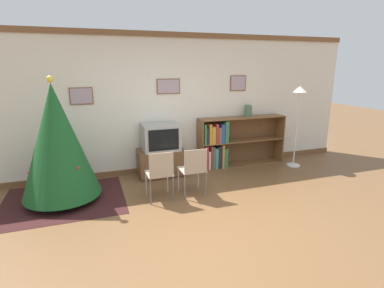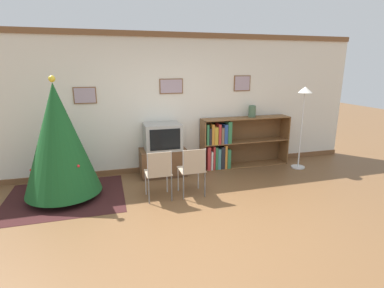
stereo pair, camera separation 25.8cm
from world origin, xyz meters
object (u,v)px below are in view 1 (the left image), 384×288
object	(u,v)px
bookshelf	(226,143)
standing_lamp	(299,106)
folding_chair_left	(160,173)
folding_chair_right	(194,169)
vase	(248,111)
christmas_tree	(57,141)
tv_console	(161,163)
television	(161,137)

from	to	relation	value
bookshelf	standing_lamp	bearing A→B (deg)	-18.21
folding_chair_left	bookshelf	bearing A→B (deg)	35.13
folding_chair_right	vase	xyz separation A→B (m)	(1.65, 1.24, 0.69)
folding_chair_left	vase	bearing A→B (deg)	29.23
christmas_tree	tv_console	bearing A→B (deg)	18.95
television	vase	bearing A→B (deg)	3.92
tv_console	standing_lamp	bearing A→B (deg)	-7.40
television	bookshelf	xyz separation A→B (m)	(1.42, 0.09, -0.27)
folding_chair_right	bookshelf	bearing A→B (deg)	46.21
television	folding_chair_left	distance (m)	1.18
vase	standing_lamp	distance (m)	1.02
vase	folding_chair_left	bearing A→B (deg)	-150.77
television	vase	world-z (taller)	vase
christmas_tree	tv_console	world-z (taller)	christmas_tree
folding_chair_right	bookshelf	size ratio (longest dim) A/B	0.43
folding_chair_left	tv_console	bearing A→B (deg)	75.95
television	folding_chair_left	bearing A→B (deg)	-104.08
folding_chair_right	standing_lamp	distance (m)	2.77
tv_console	vase	distance (m)	2.14
tv_console	folding_chair_right	world-z (taller)	folding_chair_right
folding_chair_left	folding_chair_right	distance (m)	0.55
television	vase	xyz separation A→B (m)	(1.93, 0.13, 0.39)
christmas_tree	folding_chair_left	size ratio (longest dim) A/B	2.37
folding_chair_right	standing_lamp	world-z (taller)	standing_lamp
folding_chair_left	folding_chair_right	world-z (taller)	same
folding_chair_right	vase	distance (m)	2.18
tv_console	vase	size ratio (longest dim) A/B	3.64
television	folding_chair_left	world-z (taller)	television
folding_chair_left	bookshelf	size ratio (longest dim) A/B	0.43
tv_console	vase	xyz separation A→B (m)	(1.93, 0.13, 0.90)
christmas_tree	bookshelf	world-z (taller)	christmas_tree
television	vase	distance (m)	1.98
folding_chair_left	christmas_tree	bearing A→B (deg)	160.81
folding_chair_left	vase	size ratio (longest dim) A/B	3.37
bookshelf	folding_chair_right	bearing A→B (deg)	-133.79
folding_chair_right	bookshelf	distance (m)	1.66
television	folding_chair_left	xyz separation A→B (m)	(-0.28, -1.10, -0.30)
television	bookshelf	size ratio (longest dim) A/B	0.36
folding_chair_right	vase	size ratio (longest dim) A/B	3.37
tv_console	folding_chair_right	distance (m)	1.16
folding_chair_left	folding_chair_right	size ratio (longest dim) A/B	1.00
christmas_tree	standing_lamp	bearing A→B (deg)	2.92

